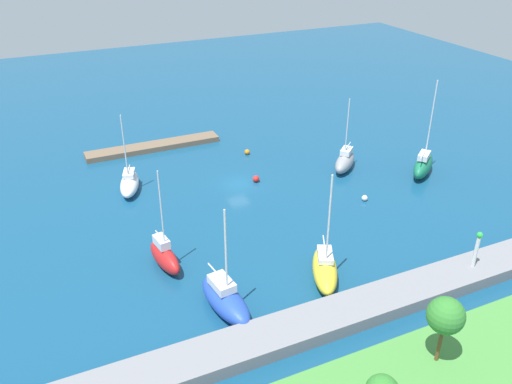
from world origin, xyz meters
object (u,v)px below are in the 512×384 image
sailboat_green_along_channel (423,165)px  sailboat_gray_inner_mooring (345,161)px  harbor_beacon (477,247)px  sailboat_red_far_south (165,256)px  sailboat_yellow_lone_north (325,269)px  sailboat_blue_center_basin (225,299)px  mooring_buoy_orange (247,152)px  mooring_buoy_red (256,179)px  pier_dock (154,147)px  park_tree_mideast (446,316)px  mooring_buoy_white (365,198)px  sailboat_white_west_end (130,183)px

sailboat_green_along_channel → sailboat_gray_inner_mooring: bearing=108.6°
harbor_beacon → sailboat_red_far_south: bearing=-27.6°
sailboat_gray_inner_mooring → sailboat_yellow_lone_north: 24.01m
sailboat_red_far_south → sailboat_blue_center_basin: 8.73m
mooring_buoy_orange → mooring_buoy_red: mooring_buoy_red is taller
pier_dock → sailboat_red_far_south: 28.94m
park_tree_mideast → sailboat_blue_center_basin: sailboat_blue_center_basin is taller
pier_dock → sailboat_blue_center_basin: bearing=84.8°
sailboat_blue_center_basin → sailboat_yellow_lone_north: bearing=84.5°
park_tree_mideast → sailboat_red_far_south: 25.94m
sailboat_gray_inner_mooring → sailboat_red_far_south: bearing=-20.3°
sailboat_green_along_channel → mooring_buoy_red: sailboat_green_along_channel is taller
sailboat_gray_inner_mooring → mooring_buoy_white: bearing=30.9°
pier_dock → harbor_beacon: 46.02m
sailboat_blue_center_basin → mooring_buoy_orange: size_ratio=13.92×
sailboat_white_west_end → mooring_buoy_orange: bearing=121.0°
mooring_buoy_white → harbor_beacon: bearing=92.0°
sailboat_green_along_channel → mooring_buoy_orange: size_ratio=16.98×
pier_dock → sailboat_yellow_lone_north: size_ratio=1.73×
sailboat_gray_inner_mooring → mooring_buoy_red: bearing=-49.6°
park_tree_mideast → sailboat_blue_center_basin: size_ratio=0.55×
sailboat_red_far_south → sailboat_blue_center_basin: sailboat_red_far_south is taller
sailboat_blue_center_basin → harbor_beacon: bearing=70.2°
pier_dock → mooring_buoy_orange: bearing=147.4°
mooring_buoy_red → harbor_beacon: bearing=111.4°
mooring_buoy_orange → pier_dock: bearing=-32.6°
park_tree_mideast → sailboat_gray_inner_mooring: 34.70m
sailboat_white_west_end → mooring_buoy_white: (-24.67, 14.01, -0.69)m
pier_dock → sailboat_blue_center_basin: sailboat_blue_center_basin is taller
park_tree_mideast → mooring_buoy_red: (-0.58, -33.61, -4.75)m
pier_dock → mooring_buoy_white: size_ratio=27.37×
sailboat_blue_center_basin → sailboat_yellow_lone_north: size_ratio=0.92×
harbor_beacon → sailboat_red_far_south: 29.03m
harbor_beacon → sailboat_blue_center_basin: (22.66, -5.22, -2.17)m
park_tree_mideast → sailboat_yellow_lone_north: sailboat_yellow_lone_north is taller
pier_dock → mooring_buoy_red: 18.00m
sailboat_gray_inner_mooring → mooring_buoy_white: 8.62m
park_tree_mideast → sailboat_white_west_end: 40.71m
pier_dock → park_tree_mideast: 50.10m
sailboat_white_west_end → sailboat_gray_inner_mooring: sailboat_white_west_end is taller
pier_dock → sailboat_red_far_south: sailboat_red_far_south is taller
sailboat_red_far_south → sailboat_gray_inner_mooring: bearing=103.3°
sailboat_green_along_channel → mooring_buoy_white: 11.18m
sailboat_green_along_channel → sailboat_white_west_end: sailboat_green_along_channel is taller
sailboat_blue_center_basin → mooring_buoy_white: sailboat_blue_center_basin is taller
sailboat_white_west_end → sailboat_gray_inner_mooring: bearing=96.0°
sailboat_green_along_channel → mooring_buoy_red: (20.46, -7.08, -0.99)m
mooring_buoy_red → sailboat_red_far_south: bearing=39.5°
pier_dock → sailboat_white_west_end: (5.91, 11.30, 0.67)m
sailboat_gray_inner_mooring → sailboat_yellow_lone_north: size_ratio=0.89×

